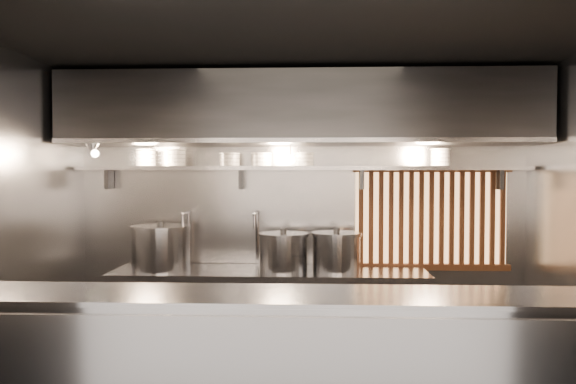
# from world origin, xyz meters

# --- Properties ---
(ceiling) EXTENTS (4.50, 4.50, 0.00)m
(ceiling) POSITION_xyz_m (0.00, 0.00, 2.80)
(ceiling) COLOR black
(ceiling) RESTS_ON wall_back
(wall_back) EXTENTS (4.50, 0.00, 4.50)m
(wall_back) POSITION_xyz_m (0.00, 1.50, 1.40)
(wall_back) COLOR gray
(wall_back) RESTS_ON floor
(wall_left) EXTENTS (0.00, 3.00, 3.00)m
(wall_left) POSITION_xyz_m (-2.25, 0.00, 1.40)
(wall_left) COLOR gray
(wall_left) RESTS_ON floor
(cooking_bench) EXTENTS (3.00, 0.70, 0.90)m
(cooking_bench) POSITION_xyz_m (-0.30, 1.13, 0.45)
(cooking_bench) COLOR #949499
(cooking_bench) RESTS_ON floor
(bowl_shelf) EXTENTS (4.40, 0.34, 0.04)m
(bowl_shelf) POSITION_xyz_m (0.00, 1.32, 1.88)
(bowl_shelf) COLOR #949499
(bowl_shelf) RESTS_ON wall_back
(exhaust_hood) EXTENTS (4.40, 0.81, 0.65)m
(exhaust_hood) POSITION_xyz_m (0.00, 1.10, 2.42)
(exhaust_hood) COLOR #2D2D30
(exhaust_hood) RESTS_ON ceiling
(wood_screen) EXTENTS (1.56, 0.09, 1.04)m
(wood_screen) POSITION_xyz_m (1.30, 1.45, 1.38)
(wood_screen) COLOR #FFBB72
(wood_screen) RESTS_ON wall_back
(faucet_left) EXTENTS (0.04, 0.30, 0.50)m
(faucet_left) POSITION_xyz_m (-1.15, 1.37, 1.31)
(faucet_left) COLOR silver
(faucet_left) RESTS_ON wall_back
(faucet_right) EXTENTS (0.04, 0.30, 0.50)m
(faucet_right) POSITION_xyz_m (-0.45, 1.37, 1.31)
(faucet_right) COLOR silver
(faucet_right) RESTS_ON wall_back
(heat_lamp) EXTENTS (0.25, 0.35, 0.20)m
(heat_lamp) POSITION_xyz_m (-1.90, 0.85, 2.07)
(heat_lamp) COLOR #949499
(heat_lamp) RESTS_ON exhaust_hood
(pendant_bulb) EXTENTS (0.09, 0.09, 0.19)m
(pendant_bulb) POSITION_xyz_m (-0.10, 1.20, 1.96)
(pendant_bulb) COLOR #2D2D30
(pendant_bulb) RESTS_ON exhaust_hood
(stock_pot_left) EXTENTS (0.63, 0.63, 0.47)m
(stock_pot_left) POSITION_xyz_m (-1.35, 1.11, 1.12)
(stock_pot_left) COLOR #949499
(stock_pot_left) RESTS_ON cooking_bench
(stock_pot_mid) EXTENTS (0.55, 0.55, 0.40)m
(stock_pot_mid) POSITION_xyz_m (-0.16, 1.09, 1.08)
(stock_pot_mid) COLOR #949499
(stock_pot_mid) RESTS_ON cooking_bench
(stock_pot_right) EXTENTS (0.57, 0.57, 0.41)m
(stock_pot_right) POSITION_xyz_m (0.34, 1.10, 1.09)
(stock_pot_right) COLOR #949499
(stock_pot_right) RESTS_ON cooking_bench
(bowl_stack_0) EXTENTS (0.21, 0.21, 0.17)m
(bowl_stack_0) POSITION_xyz_m (-1.55, 1.32, 1.98)
(bowl_stack_0) COLOR silver
(bowl_stack_0) RESTS_ON bowl_shelf
(bowl_stack_1) EXTENTS (0.20, 0.20, 0.17)m
(bowl_stack_1) POSITION_xyz_m (-1.24, 1.32, 1.99)
(bowl_stack_1) COLOR silver
(bowl_stack_1) RESTS_ON bowl_shelf
(bowl_stack_2) EXTENTS (0.21, 0.21, 0.13)m
(bowl_stack_2) POSITION_xyz_m (-0.71, 1.32, 1.97)
(bowl_stack_2) COLOR silver
(bowl_stack_2) RESTS_ON bowl_shelf
(bowl_stack_3) EXTENTS (0.22, 0.22, 0.13)m
(bowl_stack_3) POSITION_xyz_m (-0.39, 1.32, 1.97)
(bowl_stack_3) COLOR silver
(bowl_stack_3) RESTS_ON bowl_shelf
(bowl_stack_4) EXTENTS (0.21, 0.21, 0.13)m
(bowl_stack_4) POSITION_xyz_m (0.03, 1.32, 1.97)
(bowl_stack_4) COLOR silver
(bowl_stack_4) RESTS_ON bowl_shelf
(bowl_stack_5) EXTENTS (0.20, 0.20, 0.17)m
(bowl_stack_5) POSITION_xyz_m (1.36, 1.32, 1.99)
(bowl_stack_5) COLOR silver
(bowl_stack_5) RESTS_ON bowl_shelf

